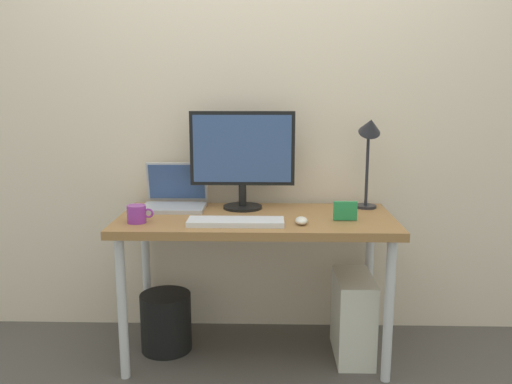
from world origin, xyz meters
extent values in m
plane|color=#4C4742|center=(0.00, 0.00, 0.00)|extent=(6.00, 6.00, 0.00)
cube|color=beige|center=(0.00, 0.36, 1.30)|extent=(4.40, 0.04, 2.60)
cube|color=olive|center=(0.00, 0.00, 0.70)|extent=(1.34, 0.60, 0.04)
cylinder|color=silver|center=(-0.61, -0.24, 0.34)|extent=(0.04, 0.04, 0.68)
cylinder|color=silver|center=(0.61, -0.24, 0.34)|extent=(0.04, 0.04, 0.68)
cylinder|color=silver|center=(-0.61, 0.24, 0.34)|extent=(0.04, 0.04, 0.68)
cylinder|color=silver|center=(0.61, 0.24, 0.34)|extent=(0.04, 0.04, 0.68)
cylinder|color=black|center=(-0.07, 0.17, 0.73)|extent=(0.20, 0.20, 0.01)
cylinder|color=black|center=(-0.07, 0.17, 0.79)|extent=(0.04, 0.04, 0.11)
cube|color=black|center=(-0.07, 0.17, 1.04)|extent=(0.53, 0.03, 0.38)
cube|color=#334C7F|center=(-0.07, 0.15, 1.04)|extent=(0.50, 0.01, 0.34)
cube|color=#B2B2B7|center=(-0.43, 0.13, 0.73)|extent=(0.32, 0.22, 0.02)
cube|color=#B2B2B7|center=(-0.43, 0.26, 0.85)|extent=(0.32, 0.05, 0.21)
cube|color=#334C7F|center=(-0.43, 0.25, 0.85)|extent=(0.30, 0.03, 0.18)
cylinder|color=#232328|center=(0.57, 0.20, 0.73)|extent=(0.11, 0.11, 0.01)
cylinder|color=#232328|center=(0.57, 0.20, 0.93)|extent=(0.02, 0.02, 0.38)
cone|color=#232328|center=(0.57, 0.16, 1.15)|extent=(0.11, 0.14, 0.13)
cube|color=silver|center=(-0.09, -0.16, 0.74)|extent=(0.44, 0.14, 0.02)
ellipsoid|color=silver|center=(0.21, -0.15, 0.74)|extent=(0.06, 0.09, 0.03)
cylinder|color=purple|center=(-0.55, -0.14, 0.76)|extent=(0.09, 0.09, 0.08)
torus|color=purple|center=(-0.49, -0.14, 0.77)|extent=(0.05, 0.01, 0.05)
cube|color=#268C4C|center=(0.42, -0.08, 0.77)|extent=(0.11, 0.02, 0.09)
cube|color=silver|center=(0.49, -0.01, 0.21)|extent=(0.18, 0.36, 0.42)
cylinder|color=black|center=(-0.47, 0.04, 0.15)|extent=(0.26, 0.26, 0.30)
camera|label=1|loc=(0.06, -2.49, 1.33)|focal=36.92mm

